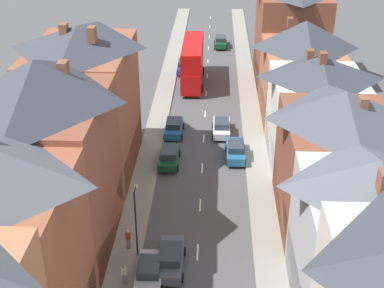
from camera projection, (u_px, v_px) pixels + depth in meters
name	position (u px, v px, depth m)	size (l,w,h in m)	color
pavement_left	(156.00, 128.00, 56.43)	(2.20, 104.00, 0.14)	gray
pavement_right	(253.00, 130.00, 56.03)	(2.20, 104.00, 0.14)	gray
centre_line_dashes	(204.00, 138.00, 54.49)	(0.14, 97.80, 0.01)	silver
terrace_row_left	(15.00, 223.00, 30.23)	(8.00, 46.81, 14.45)	silver
terrace_row_right	(339.00, 157.00, 39.02)	(8.00, 69.79, 14.23)	#935138
double_decker_bus_lead	(193.00, 62.00, 66.88)	(2.74, 10.80, 5.30)	#B70F0F
car_near_blue	(174.00, 127.00, 54.94)	(1.90, 4.33, 1.65)	#236093
car_near_silver	(184.00, 66.00, 71.29)	(1.90, 4.37, 1.69)	navy
car_parked_left_a	(171.00, 258.00, 36.71)	(1.90, 4.50, 1.65)	#4C515B
car_parked_right_a	(236.00, 150.00, 50.49)	(1.90, 4.46, 1.68)	#236093
car_mid_black	(169.00, 156.00, 49.59)	(1.90, 4.46, 1.60)	#144728
car_parked_left_b	(221.00, 41.00, 81.15)	(1.90, 4.59, 1.67)	#144728
car_mid_white	(150.00, 271.00, 35.60)	(1.90, 4.02, 1.59)	#B7BABF
car_parked_right_b	(222.00, 127.00, 55.01)	(1.90, 4.39, 1.61)	silver
pedestrian_mid_right	(124.00, 274.00, 35.05)	(0.36, 0.22, 1.61)	gray
pedestrian_far_left	(128.00, 238.00, 38.37)	(0.36, 0.22, 1.61)	gray
street_lamp	(136.00, 218.00, 36.76)	(0.20, 1.12, 5.50)	black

